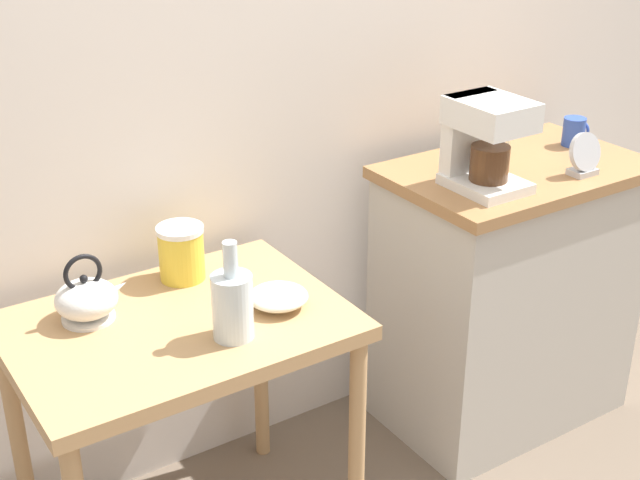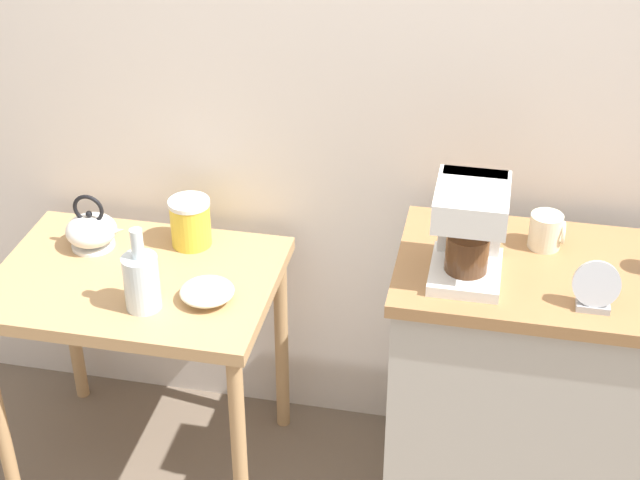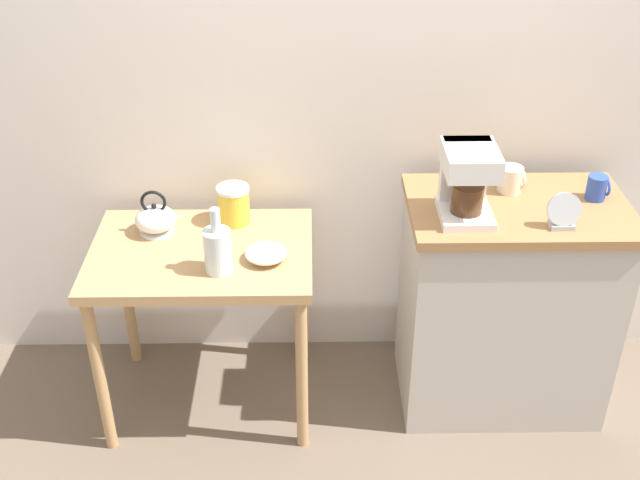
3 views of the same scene
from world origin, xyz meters
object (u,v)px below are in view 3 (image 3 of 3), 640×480
(glass_carafe_vase, at_px, (218,249))
(coffee_maker, at_px, (467,178))
(teakettle, at_px, (156,219))
(canister_enamel, at_px, (234,205))
(mug_small_cream, at_px, (511,179))
(bowl_stoneware, at_px, (266,253))
(mug_blue, at_px, (597,188))
(table_clock, at_px, (563,213))

(glass_carafe_vase, xyz_separation_m, coffee_maker, (0.86, 0.10, 0.21))
(teakettle, relative_size, canister_enamel, 1.25)
(mug_small_cream, bearing_deg, bowl_stoneware, -166.98)
(mug_blue, bearing_deg, table_clock, -131.95)
(glass_carafe_vase, distance_m, mug_small_cream, 1.10)
(bowl_stoneware, xyz_separation_m, coffee_maker, (0.70, 0.04, 0.27))
(mug_blue, bearing_deg, glass_carafe_vase, -171.26)
(glass_carafe_vase, relative_size, mug_blue, 2.71)
(canister_enamel, height_order, mug_small_cream, mug_small_cream)
(glass_carafe_vase, bearing_deg, mug_small_cream, 14.43)
(mug_small_cream, xyz_separation_m, mug_blue, (0.30, -0.06, -0.00))
(canister_enamel, distance_m, table_clock, 1.20)
(coffee_maker, distance_m, mug_small_cream, 0.28)
(canister_enamel, relative_size, coffee_maker, 0.57)
(coffee_maker, bearing_deg, bowl_stoneware, -176.81)
(teakettle, height_order, canister_enamel, teakettle)
(coffee_maker, height_order, mug_small_cream, coffee_maker)
(coffee_maker, relative_size, mug_small_cream, 2.67)
(glass_carafe_vase, bearing_deg, canister_enamel, 85.35)
(teakettle, bearing_deg, mug_small_cream, 0.28)
(mug_blue, xyz_separation_m, table_clock, (-0.18, -0.20, 0.01))
(teakettle, xyz_separation_m, mug_blue, (1.61, -0.06, 0.15))
(teakettle, bearing_deg, coffee_maker, -8.25)
(teakettle, height_order, mug_small_cream, mug_small_cream)
(bowl_stoneware, height_order, canister_enamel, canister_enamel)
(mug_small_cream, distance_m, mug_blue, 0.31)
(bowl_stoneware, relative_size, teakettle, 0.81)
(glass_carafe_vase, bearing_deg, table_clock, 0.36)
(teakettle, distance_m, table_clock, 1.46)
(bowl_stoneware, height_order, coffee_maker, coffee_maker)
(coffee_maker, bearing_deg, mug_small_cream, 40.15)
(glass_carafe_vase, xyz_separation_m, mug_blue, (1.35, 0.21, 0.12))
(glass_carafe_vase, distance_m, mug_blue, 1.38)
(coffee_maker, xyz_separation_m, table_clock, (0.32, -0.10, -0.09))
(bowl_stoneware, distance_m, glass_carafe_vase, 0.18)
(teakettle, xyz_separation_m, mug_small_cream, (1.31, 0.01, 0.15))
(canister_enamel, xyz_separation_m, coffee_maker, (0.83, -0.23, 0.23))
(canister_enamel, xyz_separation_m, mug_small_cream, (1.03, -0.07, 0.13))
(teakettle, height_order, table_clock, table_clock)
(coffee_maker, xyz_separation_m, mug_blue, (0.50, 0.10, -0.10))
(canister_enamel, relative_size, mug_blue, 1.64)
(teakettle, xyz_separation_m, canister_enamel, (0.29, 0.07, 0.02))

